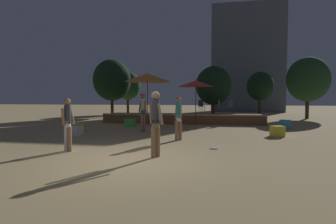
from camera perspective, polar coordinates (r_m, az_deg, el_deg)
The scene contains 24 objects.
ground_plane at distance 7.09m, azimuth -8.68°, elevation -10.46°, with size 120.00×120.00×0.00m, color tan.
wooden_deck at distance 18.02m, azimuth 3.24°, elevation -1.39°, with size 10.58×2.53×0.65m.
patio_umbrella_0 at distance 17.27m, azimuth -4.48°, elevation 7.49°, with size 2.96×2.96×3.36m.
patio_umbrella_1 at distance 16.63m, azimuth 6.08°, elevation 6.17°, with size 2.24×2.24×2.86m.
cube_seat_0 at distance 13.73m, azimuth -18.73°, elevation -3.27°, with size 0.52×0.52×0.39m.
cube_seat_1 at distance 15.34m, azimuth -8.19°, elevation -2.33°, with size 0.58×0.58×0.48m.
cube_seat_2 at distance 12.52m, azimuth -19.68°, elevation -3.86°, with size 0.61×0.61×0.39m.
cube_seat_3 at distance 12.37m, azimuth 22.71°, elevation -3.86°, with size 0.60×0.60×0.45m.
cube_seat_4 at distance 15.55m, azimuth 24.10°, elevation -2.49°, with size 0.68×0.68×0.48m.
person_0 at distance 12.90m, azimuth -5.50°, elevation 0.49°, with size 0.51×0.30×1.88m.
person_1 at distance 8.71m, azimuth -21.01°, elevation -2.22°, with size 0.28×0.47×1.66m.
person_2 at distance 10.29m, azimuth 2.28°, elevation -1.05°, with size 0.35×0.41×1.71m.
person_3 at distance 7.30m, azimuth -2.73°, elevation -1.89°, with size 0.50×0.34×1.84m.
bistro_chair_0 at distance 18.36m, azimuth 7.25°, elevation 1.51°, with size 0.45×0.45×0.90m.
bistro_chair_1 at distance 18.06m, azimuth 11.31°, elevation 1.46°, with size 0.42×0.42×0.90m.
bistro_chair_2 at distance 18.79m, azimuth -3.14°, elevation 1.56°, with size 0.47×0.47×0.90m.
bistro_chair_3 at distance 17.17m, azimuth 13.33°, elevation 1.36°, with size 0.48×0.48×0.90m.
frisbee_disc at distance 8.78m, azimuth 10.03°, elevation -7.75°, with size 0.27×0.27×0.03m.
background_tree_0 at distance 27.75m, azimuth 19.40°, elevation 5.30°, with size 2.61×2.61×4.32m.
background_tree_1 at distance 24.33m, azimuth 28.15°, elevation 6.26°, with size 3.30×3.30×5.03m.
background_tree_2 at distance 23.90m, azimuth -12.11°, elevation 6.77°, with size 3.32×3.32×5.11m.
background_tree_3 at distance 28.37m, azimuth -8.75°, elevation 5.67°, with size 2.72×2.72×4.53m.
background_tree_4 at distance 22.86m, azimuth 9.87°, elevation 5.67°, with size 3.01×3.01×4.42m.
distant_building at distance 34.86m, azimuth 16.75°, elevation 10.94°, with size 8.70×3.29×13.16m.
Camera 1 is at (2.25, -6.52, 1.64)m, focal length 28.00 mm.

